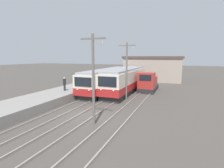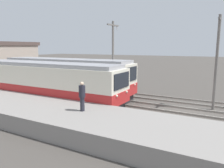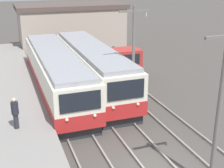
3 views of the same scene
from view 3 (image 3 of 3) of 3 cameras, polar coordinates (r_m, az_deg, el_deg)
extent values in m
cube|color=gray|center=(15.68, 11.16, -14.50)|extent=(0.10, 60.00, 0.14)
cube|color=gray|center=(16.44, 15.98, -13.17)|extent=(0.10, 60.00, 0.14)
cube|color=#28282B|center=(23.96, -10.01, -1.26)|extent=(2.58, 14.14, 0.70)
cube|color=silver|center=(23.45, -10.24, 2.31)|extent=(2.80, 14.73, 2.43)
cube|color=red|center=(23.69, -10.13, 0.52)|extent=(2.84, 14.77, 0.87)
cube|color=black|center=(16.45, -5.79, -3.25)|extent=(2.24, 0.06, 1.07)
sphere|color=silver|center=(16.68, -8.25, -6.52)|extent=(0.18, 0.18, 0.18)
sphere|color=silver|center=(17.00, -3.15, -5.80)|extent=(0.18, 0.18, 0.18)
cube|color=#939399|center=(23.09, -10.44, 5.52)|extent=(2.46, 14.14, 0.28)
cube|color=#28282B|center=(24.60, -3.63, -0.43)|extent=(2.58, 13.27, 0.70)
cube|color=silver|center=(24.09, -3.71, 3.25)|extent=(2.80, 13.82, 2.59)
cube|color=red|center=(24.33, -3.67, 1.38)|extent=(2.84, 13.86, 0.93)
cube|color=black|center=(17.70, 2.57, -1.10)|extent=(2.24, 0.06, 1.14)
sphere|color=silver|center=(17.80, 0.24, -4.37)|extent=(0.18, 0.18, 0.18)
sphere|color=silver|center=(18.34, 4.77, -3.70)|extent=(0.18, 0.18, 0.18)
cube|color=#939399|center=(23.73, -3.79, 6.57)|extent=(2.46, 13.27, 0.28)
cube|color=#28282B|center=(27.72, 0.88, 1.94)|extent=(2.40, 5.72, 0.70)
cube|color=#B22D28|center=(25.56, 2.44, 3.90)|extent=(2.28, 1.83, 2.30)
cube|color=black|center=(24.59, 3.28, 4.48)|extent=(1.68, 0.04, 0.83)
cube|color=#B22D28|center=(28.24, 0.24, 4.50)|extent=(1.92, 3.79, 1.40)
cylinder|color=black|center=(28.01, 0.24, 6.38)|extent=(0.16, 0.16, 0.50)
cylinder|color=slate|center=(13.22, 18.91, -5.17)|extent=(0.20, 0.20, 6.93)
cylinder|color=slate|center=(20.13, 3.90, 4.30)|extent=(0.20, 0.20, 6.93)
cube|color=slate|center=(19.54, 4.12, 13.15)|extent=(2.00, 0.12, 0.12)
cylinder|color=#B2B2B7|center=(19.90, 6.27, 12.62)|extent=(0.10, 0.10, 0.30)
cylinder|color=#282833|center=(17.34, -17.12, -6.48)|extent=(0.26, 0.26, 0.83)
cylinder|color=#23232D|center=(17.03, -17.37, -4.19)|extent=(0.38, 0.38, 0.68)
sphere|color=beige|center=(16.86, -17.52, -2.79)|extent=(0.22, 0.22, 0.22)
cube|color=#AD9E8E|center=(38.37, -7.44, 9.96)|extent=(12.00, 6.00, 4.87)
cube|color=#51423D|center=(38.02, -7.62, 13.95)|extent=(12.60, 6.30, 0.50)
camera|label=1|loc=(14.65, 75.94, -9.69)|focal=28.00mm
camera|label=2|loc=(13.41, -64.86, -10.05)|focal=35.00mm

